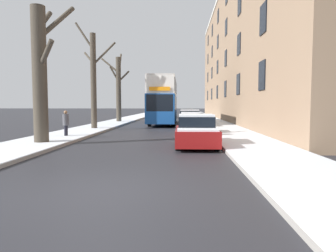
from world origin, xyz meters
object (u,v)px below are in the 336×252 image
parked_car_2 (190,120)px  parked_car_4 (187,115)px  oncoming_van (164,109)px  double_decker_bus (163,99)px  pedestrian_left_sidewalk (66,123)px  parked_car_3 (188,118)px  parked_car_1 (192,124)px  bare_tree_left_1 (93,79)px  parked_car_0 (196,132)px  bare_tree_left_2 (118,87)px  bare_tree_left_0 (41,71)px

parked_car_2 → parked_car_4: size_ratio=1.01×
oncoming_van → double_decker_bus: bearing=-86.8°
pedestrian_left_sidewalk → parked_car_3: bearing=-37.7°
pedestrian_left_sidewalk → parked_car_1: bearing=-80.0°
parked_car_1 → parked_car_4: bearing=90.0°
bare_tree_left_1 → parked_car_2: (7.54, 2.21, -3.29)m
parked_car_3 → bare_tree_left_1: bearing=-134.7°
double_decker_bus → parked_car_1: double_decker_bus is taller
double_decker_bus → parked_car_4: (2.52, 6.19, -1.91)m
parked_car_0 → parked_car_2: size_ratio=0.94×
parked_car_0 → oncoming_van: bearing=96.0°
pedestrian_left_sidewalk → parked_car_0: bearing=-122.2°
bare_tree_left_2 → pedestrian_left_sidewalk: 15.91m
double_decker_bus → parked_car_4: 6.95m
parked_car_0 → oncoming_van: 33.08m
parked_car_3 → oncoming_van: 16.51m
parked_car_0 → parked_car_3: (-0.00, 16.76, -0.05)m
parked_car_0 → oncoming_van: size_ratio=0.80×
double_decker_bus → parked_car_4: bearing=67.9°
double_decker_bus → parked_car_0: bearing=-81.2°
bare_tree_left_2 → parked_car_4: bare_tree_left_2 is taller
parked_car_0 → parked_car_3: parked_car_0 is taller
parked_car_4 → parked_car_3: bearing=-90.0°
bare_tree_left_2 → parked_car_2: bare_tree_left_2 is taller
parked_car_2 → parked_car_4: parked_car_2 is taller
parked_car_2 → bare_tree_left_0: bearing=-124.3°
parked_car_1 → oncoming_van: size_ratio=0.80×
parked_car_4 → bare_tree_left_0: bearing=-108.7°
parked_car_3 → parked_car_0: bearing=-90.0°
bare_tree_left_0 → oncoming_van: bearing=82.9°
bare_tree_left_1 → parked_car_1: size_ratio=2.15×
double_decker_bus → parked_car_0: 16.60m
bare_tree_left_2 → parked_car_3: bearing=-15.3°
parked_car_3 → parked_car_4: (-0.00, 5.72, 0.03)m
bare_tree_left_2 → parked_car_3: size_ratio=1.81×
bare_tree_left_1 → bare_tree_left_2: bare_tree_left_1 is taller
parked_car_0 → double_decker_bus: bearing=98.8°
parked_car_0 → parked_car_3: size_ratio=0.91×
parked_car_2 → parked_car_4: bearing=90.0°
parked_car_4 → oncoming_van: size_ratio=0.85×
parked_car_2 → parked_car_4: 11.14m
bare_tree_left_2 → pedestrian_left_sidewalk: size_ratio=4.76×
bare_tree_left_2 → parked_car_3: 8.59m
bare_tree_left_0 → bare_tree_left_1: bare_tree_left_1 is taller
parked_car_2 → pedestrian_left_sidewalk: 11.02m
bare_tree_left_1 → parked_car_4: (7.54, 13.35, -3.32)m
parked_car_1 → pedestrian_left_sidewalk: bearing=-161.2°
parked_car_3 → double_decker_bus: bearing=-169.4°
oncoming_van → parked_car_4: bearing=-71.6°
parked_car_4 → pedestrian_left_sidewalk: bearing=-111.2°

